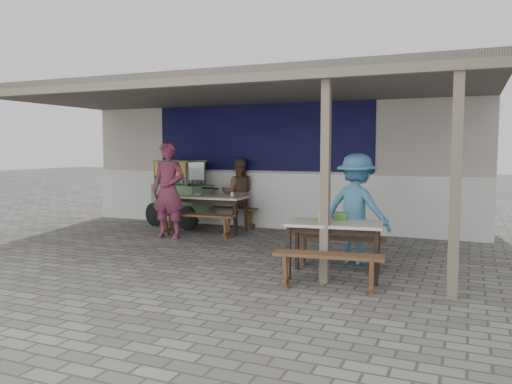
{
  "coord_description": "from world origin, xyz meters",
  "views": [
    {
      "loc": [
        4.04,
        -7.09,
        1.73
      ],
      "look_at": [
        0.61,
        0.9,
        0.97
      ],
      "focal_mm": 35.0,
      "sensor_mm": 36.0,
      "label": 1
    }
  ],
  "objects_px": {
    "bench_left_street": "(197,219)",
    "patron_right_table": "(357,209)",
    "bench_right_street": "(328,263)",
    "bench_right_wall": "(339,244)",
    "bench_left_wall": "(222,212)",
    "condiment_bowl": "(198,194)",
    "tissue_box": "(325,216)",
    "condiment_jar": "(232,194)",
    "donation_box": "(341,216)",
    "table_right": "(335,228)",
    "patron_street_side": "(169,190)",
    "table_left": "(210,200)",
    "vendor_cart": "(181,191)",
    "patron_wall_side": "(239,193)"
  },
  "relations": [
    {
      "from": "bench_left_street",
      "to": "patron_right_table",
      "type": "distance_m",
      "value": 3.54
    },
    {
      "from": "bench_right_street",
      "to": "bench_right_wall",
      "type": "xyz_separation_m",
      "value": [
        -0.16,
        1.23,
        0.0
      ]
    },
    {
      "from": "bench_left_wall",
      "to": "condiment_bowl",
      "type": "height_order",
      "value": "condiment_bowl"
    },
    {
      "from": "bench_right_street",
      "to": "tissue_box",
      "type": "bearing_deg",
      "value": 101.82
    },
    {
      "from": "tissue_box",
      "to": "condiment_bowl",
      "type": "xyz_separation_m",
      "value": [
        -3.49,
        2.65,
        -0.05
      ]
    },
    {
      "from": "condiment_jar",
      "to": "patron_right_table",
      "type": "bearing_deg",
      "value": -31.23
    },
    {
      "from": "bench_right_street",
      "to": "donation_box",
      "type": "height_order",
      "value": "donation_box"
    },
    {
      "from": "table_right",
      "to": "patron_street_side",
      "type": "bearing_deg",
      "value": 148.33
    },
    {
      "from": "table_left",
      "to": "donation_box",
      "type": "distance_m",
      "value": 4.08
    },
    {
      "from": "donation_box",
      "to": "vendor_cart",
      "type": "bearing_deg",
      "value": 147.12
    },
    {
      "from": "tissue_box",
      "to": "donation_box",
      "type": "distance_m",
      "value": 0.27
    },
    {
      "from": "patron_right_table",
      "to": "condiment_jar",
      "type": "xyz_separation_m",
      "value": [
        -2.95,
        1.79,
        -0.04
      ]
    },
    {
      "from": "bench_left_street",
      "to": "patron_wall_side",
      "type": "bearing_deg",
      "value": 76.4
    },
    {
      "from": "bench_left_wall",
      "to": "condiment_bowl",
      "type": "xyz_separation_m",
      "value": [
        -0.32,
        -0.5,
        0.43
      ]
    },
    {
      "from": "bench_right_street",
      "to": "patron_right_table",
      "type": "relative_size",
      "value": 0.83
    },
    {
      "from": "bench_right_wall",
      "to": "tissue_box",
      "type": "height_order",
      "value": "tissue_box"
    },
    {
      "from": "bench_right_street",
      "to": "vendor_cart",
      "type": "bearing_deg",
      "value": 132.63
    },
    {
      "from": "table_left",
      "to": "patron_street_side",
      "type": "distance_m",
      "value": 1.04
    },
    {
      "from": "condiment_bowl",
      "to": "donation_box",
      "type": "bearing_deg",
      "value": -33.74
    },
    {
      "from": "bench_left_wall",
      "to": "patron_wall_side",
      "type": "bearing_deg",
      "value": 25.89
    },
    {
      "from": "patron_right_table",
      "to": "condiment_jar",
      "type": "distance_m",
      "value": 3.45
    },
    {
      "from": "bench_left_wall",
      "to": "vendor_cart",
      "type": "height_order",
      "value": "vendor_cart"
    },
    {
      "from": "patron_right_table",
      "to": "tissue_box",
      "type": "xyz_separation_m",
      "value": [
        -0.24,
        -0.94,
        -0.01
      ]
    },
    {
      "from": "patron_street_side",
      "to": "donation_box",
      "type": "relative_size",
      "value": 11.25
    },
    {
      "from": "table_left",
      "to": "table_right",
      "type": "relative_size",
      "value": 1.15
    },
    {
      "from": "vendor_cart",
      "to": "tissue_box",
      "type": "xyz_separation_m",
      "value": [
        4.1,
        -2.97,
        0.02
      ]
    },
    {
      "from": "condiment_jar",
      "to": "bench_right_wall",
      "type": "bearing_deg",
      "value": -37.49
    },
    {
      "from": "bench_right_wall",
      "to": "condiment_jar",
      "type": "distance_m",
      "value": 3.53
    },
    {
      "from": "tissue_box",
      "to": "condiment_bowl",
      "type": "distance_m",
      "value": 4.39
    },
    {
      "from": "patron_street_side",
      "to": "condiment_bowl",
      "type": "bearing_deg",
      "value": 82.36
    },
    {
      "from": "table_left",
      "to": "bench_right_street",
      "type": "height_order",
      "value": "table_left"
    },
    {
      "from": "patron_street_side",
      "to": "patron_right_table",
      "type": "xyz_separation_m",
      "value": [
        3.78,
        -0.69,
        -0.1
      ]
    },
    {
      "from": "table_right",
      "to": "table_left",
      "type": "bearing_deg",
      "value": 134.39
    },
    {
      "from": "bench_right_wall",
      "to": "table_left",
      "type": "bearing_deg",
      "value": 141.05
    },
    {
      "from": "bench_left_street",
      "to": "table_left",
      "type": "bearing_deg",
      "value": 90.0
    },
    {
      "from": "table_left",
      "to": "vendor_cart",
      "type": "relative_size",
      "value": 0.8
    },
    {
      "from": "bench_right_street",
      "to": "patron_street_side",
      "type": "bearing_deg",
      "value": 141.41
    },
    {
      "from": "patron_right_table",
      "to": "patron_street_side",
      "type": "bearing_deg",
      "value": 6.91
    },
    {
      "from": "patron_right_table",
      "to": "condiment_bowl",
      "type": "distance_m",
      "value": 4.1
    },
    {
      "from": "bench_left_street",
      "to": "vendor_cart",
      "type": "distance_m",
      "value": 1.49
    },
    {
      "from": "bench_left_street",
      "to": "condiment_jar",
      "type": "xyz_separation_m",
      "value": [
        0.4,
        0.78,
        0.45
      ]
    },
    {
      "from": "condiment_bowl",
      "to": "patron_right_table",
      "type": "bearing_deg",
      "value": -24.68
    },
    {
      "from": "bench_right_wall",
      "to": "patron_street_side",
      "type": "xyz_separation_m",
      "value": [
        -3.61,
        1.03,
        0.6
      ]
    },
    {
      "from": "tissue_box",
      "to": "table_right",
      "type": "bearing_deg",
      "value": -7.49
    },
    {
      "from": "patron_street_side",
      "to": "patron_wall_side",
      "type": "height_order",
      "value": "patron_street_side"
    },
    {
      "from": "condiment_jar",
      "to": "table_left",
      "type": "bearing_deg",
      "value": -157.83
    },
    {
      "from": "tissue_box",
      "to": "donation_box",
      "type": "height_order",
      "value": "tissue_box"
    },
    {
      "from": "vendor_cart",
      "to": "patron_street_side",
      "type": "distance_m",
      "value": 1.45
    },
    {
      "from": "patron_wall_side",
      "to": "donation_box",
      "type": "height_order",
      "value": "patron_wall_side"
    },
    {
      "from": "vendor_cart",
      "to": "tissue_box",
      "type": "relative_size",
      "value": 13.58
    }
  ]
}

